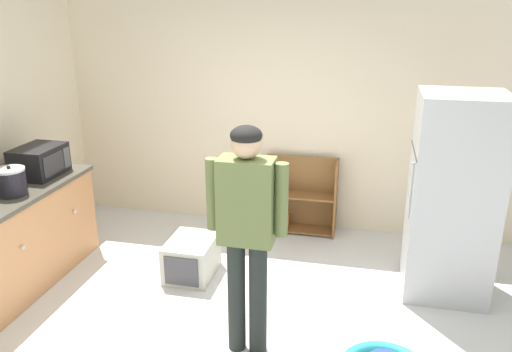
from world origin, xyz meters
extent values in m
plane|color=silver|center=(0.00, 0.00, 0.00)|extent=(12.00, 12.00, 0.00)
cube|color=beige|center=(0.00, 2.33, 1.35)|extent=(5.20, 0.06, 2.70)
sphere|color=silver|center=(-1.89, 0.11, 0.56)|extent=(0.04, 0.04, 0.04)
sphere|color=silver|center=(-1.89, 0.88, 0.56)|extent=(0.04, 0.04, 0.04)
cube|color=#B7BABF|center=(1.55, 1.19, 0.89)|extent=(0.70, 0.68, 1.78)
cylinder|color=silver|center=(1.19, 1.02, 0.98)|extent=(0.02, 0.02, 0.50)
cube|color=#333333|center=(1.20, 1.19, 1.28)|extent=(0.01, 0.67, 0.01)
cube|color=brown|center=(-0.27, 2.11, 0.42)|extent=(0.02, 0.28, 0.85)
cube|color=brown|center=(0.51, 2.11, 0.42)|extent=(0.02, 0.28, 0.85)
cube|color=brown|center=(0.12, 2.24, 0.42)|extent=(0.80, 0.02, 0.85)
cube|color=brown|center=(0.12, 2.11, 0.03)|extent=(0.76, 0.24, 0.02)
cube|color=brown|center=(0.12, 2.11, 0.43)|extent=(0.76, 0.24, 0.02)
cube|color=brown|center=(-0.23, 2.08, 0.17)|extent=(0.03, 0.17, 0.25)
cube|color=red|center=(-0.23, 2.08, 0.56)|extent=(0.03, 0.17, 0.23)
cube|color=gold|center=(-0.18, 2.08, 0.15)|extent=(0.03, 0.17, 0.22)
cube|color=orange|center=(-0.17, 2.08, 0.56)|extent=(0.02, 0.17, 0.22)
cube|color=#225599|center=(-0.10, 2.08, 0.13)|extent=(0.03, 0.17, 0.17)
cube|color=olive|center=(-0.10, 2.08, 0.53)|extent=(0.03, 0.17, 0.17)
cube|color=gold|center=(-0.04, 2.08, 0.12)|extent=(0.02, 0.17, 0.17)
cube|color=#B0251B|center=(-0.08, 2.08, 0.53)|extent=(0.02, 0.17, 0.17)
cube|color=orange|center=(-0.01, 2.08, 0.12)|extent=(0.03, 0.17, 0.17)
cylinder|color=#232927|center=(-0.03, -0.02, 0.45)|extent=(0.13, 0.13, 0.89)
cylinder|color=#232927|center=(0.13, -0.02, 0.45)|extent=(0.13, 0.13, 0.89)
cube|color=#63703F|center=(0.05, -0.02, 1.19)|extent=(0.38, 0.22, 0.60)
cylinder|color=#63703F|center=(-0.19, -0.02, 1.22)|extent=(0.09, 0.09, 0.51)
cylinder|color=#63703F|center=(0.29, -0.02, 1.22)|extent=(0.09, 0.09, 0.51)
sphere|color=#D9AE8D|center=(0.05, -0.02, 1.59)|extent=(0.20, 0.20, 0.20)
ellipsoid|color=black|center=(0.05, -0.02, 1.65)|extent=(0.21, 0.21, 0.13)
cube|color=beige|center=(-0.73, 0.92, 0.18)|extent=(0.42, 0.54, 0.36)
cube|color=#424247|center=(-0.73, 0.65, 0.18)|extent=(0.32, 0.01, 0.27)
cube|color=black|center=(-2.20, 0.90, 1.04)|extent=(0.36, 0.48, 0.28)
cube|color=#2D2D33|center=(-2.02, 0.85, 1.04)|extent=(0.01, 0.31, 0.20)
cube|color=#515156|center=(-2.02, 1.07, 1.04)|extent=(0.01, 0.10, 0.20)
cylinder|color=black|center=(-2.12, 0.38, 1.01)|extent=(0.25, 0.25, 0.22)
cylinder|color=silver|center=(-2.12, 0.38, 1.13)|extent=(0.25, 0.25, 0.02)
sphere|color=black|center=(-2.12, 0.38, 1.15)|extent=(0.03, 0.03, 0.03)
camera|label=1|loc=(0.82, -3.14, 2.48)|focal=35.89mm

